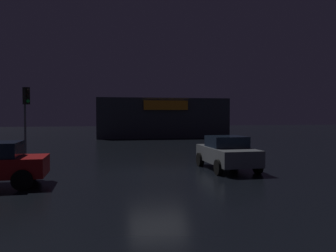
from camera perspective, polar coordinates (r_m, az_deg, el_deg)
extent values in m
plane|color=black|center=(14.64, -1.66, -7.99)|extent=(120.00, 120.00, 0.00)
cube|color=#33383D|center=(40.13, -1.69, 1.42)|extent=(14.38, 9.40, 4.31)
cube|color=orange|center=(35.37, -0.35, 3.54)|extent=(4.72, 0.24, 0.99)
cylinder|color=#595B60|center=(21.50, -23.07, 0.56)|extent=(0.12, 0.12, 4.13)
cube|color=black|center=(21.39, -22.90, 4.74)|extent=(0.41, 0.41, 1.00)
sphere|color=black|center=(21.28, -22.67, 5.57)|extent=(0.20, 0.20, 0.20)
sphere|color=black|center=(21.26, -22.66, 4.76)|extent=(0.20, 0.20, 0.20)
sphere|color=#19D13F|center=(21.25, -22.65, 3.95)|extent=(0.20, 0.20, 0.20)
cube|color=slate|center=(15.71, 9.97, -4.84)|extent=(1.83, 3.86, 0.70)
cube|color=black|center=(15.70, 9.90, -2.63)|extent=(1.62, 1.63, 0.51)
cylinder|color=black|center=(14.98, 14.98, -6.56)|extent=(0.23, 0.66, 0.66)
cylinder|color=black|center=(14.27, 8.58, -6.94)|extent=(0.23, 0.66, 0.66)
cylinder|color=black|center=(17.25, 11.11, -5.42)|extent=(0.23, 0.66, 0.66)
cylinder|color=black|center=(16.63, 5.46, -5.66)|extent=(0.23, 0.66, 0.66)
cylinder|color=black|center=(12.34, -23.49, -8.40)|extent=(0.69, 0.22, 0.69)
cylinder|color=black|center=(14.01, -22.05, -7.15)|extent=(0.69, 0.22, 0.69)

